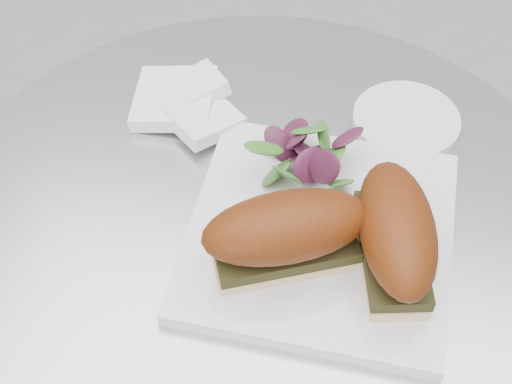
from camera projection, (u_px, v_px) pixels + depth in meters
The scene contains 7 objects.
table at pixel (259, 344), 0.90m from camera, with size 0.70×0.70×0.73m.
plate at pixel (320, 234), 0.70m from camera, with size 0.25×0.25×0.02m, color silver.
sandwich_left at pixel (286, 233), 0.64m from camera, with size 0.17×0.14×0.08m.
sandwich_right at pixel (395, 234), 0.64m from camera, with size 0.11×0.16×0.08m.
salad at pixel (309, 150), 0.73m from camera, with size 0.10×0.10×0.05m, color #3C842B, non-canonical shape.
napkin at pixel (189, 111), 0.81m from camera, with size 0.12×0.12×0.02m, color white, non-canonical shape.
saucer at pixel (406, 120), 0.81m from camera, with size 0.12×0.12×0.01m, color silver.
Camera 1 is at (0.11, -0.41, 1.31)m, focal length 50.00 mm.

